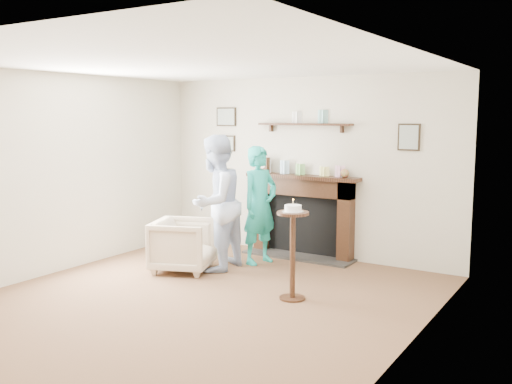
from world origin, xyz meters
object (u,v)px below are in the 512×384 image
at_px(pedestal_table, 293,238).
at_px(woman, 260,263).
at_px(man, 216,269).
at_px(armchair, 184,270).

bearing_deg(pedestal_table, woman, 134.52).
height_order(man, pedestal_table, pedestal_table).
bearing_deg(woman, armchair, 158.08).
distance_m(armchair, woman, 1.05).
xyz_separation_m(armchair, pedestal_table, (1.72, -0.27, 0.68)).
bearing_deg(man, pedestal_table, 67.01).
relative_size(armchair, pedestal_table, 0.67).
distance_m(man, woman, 0.66).
bearing_deg(man, armchair, -53.30).
bearing_deg(armchair, pedestal_table, -119.61).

